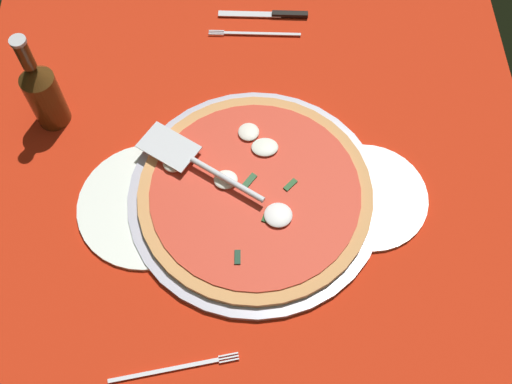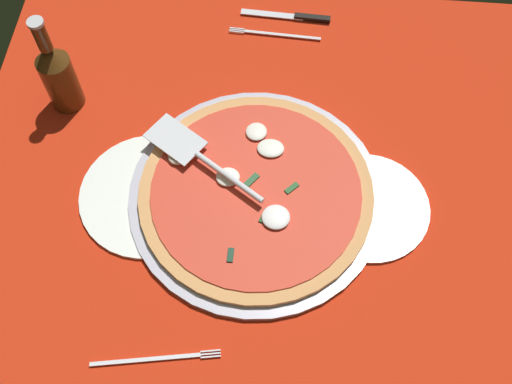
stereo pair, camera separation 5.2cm
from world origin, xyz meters
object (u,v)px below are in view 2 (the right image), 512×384
object	(u,v)px
dinner_plate_left	(369,207)
place_setting_near	(285,26)
pizza_server	(199,156)
beer_bottle	(58,74)
place_setting_far	(145,383)
dinner_plate_right	(149,197)
pizza	(255,192)

from	to	relation	value
dinner_plate_left	place_setting_near	distance (cm)	42.56
dinner_plate_left	pizza_server	size ratio (longest dim) A/B	0.93
place_setting_near	beer_bottle	bearing A→B (deg)	32.37
pizza_server	place_setting_far	bearing A→B (deg)	118.82
dinner_plate_left	beer_bottle	size ratio (longest dim) A/B	0.97
dinner_plate_left	pizza_server	distance (cm)	29.78
place_setting_near	place_setting_far	xyz separation A→B (cm)	(16.00, 70.76, -0.00)
dinner_plate_right	beer_bottle	world-z (taller)	beer_bottle
pizza	place_setting_far	bearing A→B (deg)	67.18
dinner_plate_right	place_setting_far	distance (cm)	30.79
place_setting_near	beer_bottle	xyz separation A→B (cm)	(38.48, 21.69, 7.67)
place_setting_near	pizza	bearing A→B (deg)	89.22
dinner_plate_left	beer_bottle	xyz separation A→B (cm)	(55.02, -17.53, 7.52)
dinner_plate_left	pizza	world-z (taller)	pizza
dinner_plate_left	place_setting_near	world-z (taller)	place_setting_near
dinner_plate_left	place_setting_far	bearing A→B (deg)	44.11
dinner_plate_right	pizza_server	bearing A→B (deg)	-141.09
pizza	pizza_server	world-z (taller)	pizza_server
pizza_server	dinner_plate_left	bearing A→B (deg)	-156.20
dinner_plate_left	beer_bottle	bearing A→B (deg)	-17.67
beer_bottle	pizza_server	bearing A→B (deg)	154.88
dinner_plate_left	pizza_server	world-z (taller)	pizza_server
beer_bottle	dinner_plate_left	bearing A→B (deg)	162.33
place_setting_far	beer_bottle	bearing A→B (deg)	104.79
dinner_plate_left	place_setting_far	world-z (taller)	place_setting_far
place_setting_far	dinner_plate_left	bearing A→B (deg)	34.28
pizza	place_setting_near	distance (cm)	38.88
dinner_plate_right	place_setting_near	world-z (taller)	place_setting_near
dinner_plate_right	place_setting_far	bearing A→B (deg)	98.33
pizza_server	place_setting_far	distance (cm)	37.27
place_setting_far	pizza_server	bearing A→B (deg)	74.76
beer_bottle	place_setting_near	bearing A→B (deg)	-150.59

